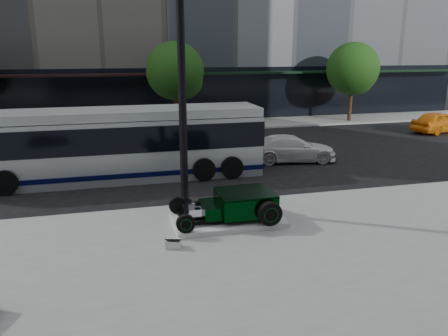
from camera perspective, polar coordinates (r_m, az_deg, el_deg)
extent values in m
plane|color=black|center=(17.30, -3.18, -2.62)|extent=(120.00, 120.00, 0.00)
cube|color=gray|center=(30.77, -8.32, 5.31)|extent=(70.00, 4.00, 0.12)
cube|color=black|center=(33.24, -26.47, 8.00)|extent=(22.00, 0.50, 4.00)
cube|color=black|center=(36.31, 12.28, 9.72)|extent=(24.00, 0.50, 4.00)
cube|color=black|center=(32.53, -27.01, 10.65)|extent=(22.00, 1.60, 0.15)
cube|color=black|center=(35.67, 12.86, 12.17)|extent=(24.00, 1.60, 0.15)
cylinder|color=black|center=(29.70, -6.28, 7.68)|extent=(0.28, 0.28, 2.60)
sphere|color=#173A10|center=(29.48, -6.42, 12.50)|extent=(3.80, 3.80, 3.80)
sphere|color=#173A10|center=(29.90, -5.31, 11.41)|extent=(2.60, 2.60, 2.60)
cylinder|color=black|center=(34.05, 16.15, 8.14)|extent=(0.28, 0.28, 2.60)
sphere|color=#173A10|center=(33.85, 16.47, 12.33)|extent=(3.80, 3.80, 3.80)
sphere|color=#173A10|center=(34.45, 17.01, 11.33)|extent=(2.60, 2.60, 2.60)
cube|color=silver|center=(13.61, 0.52, -6.80)|extent=(3.40, 1.80, 0.15)
cube|color=black|center=(13.14, 1.03, -6.81)|extent=(3.00, 0.08, 0.10)
cube|color=black|center=(13.95, 0.04, -5.46)|extent=(3.00, 0.08, 0.10)
cube|color=black|center=(13.56, 2.78, -4.52)|extent=(1.70, 1.45, 0.62)
cube|color=black|center=(13.45, 2.79, -3.20)|extent=(1.70, 1.45, 0.06)
cube|color=black|center=(13.34, -1.77, -5.41)|extent=(0.55, 1.05, 0.38)
cube|color=silver|center=(13.25, -4.10, -5.81)|extent=(0.55, 0.55, 0.34)
cylinder|color=black|center=(13.19, -3.48, -4.66)|extent=(0.18, 0.18, 0.10)
cylinder|color=black|center=(13.25, -5.59, -6.42)|extent=(0.06, 1.55, 0.06)
cylinder|color=black|center=(12.99, 6.00, -5.92)|extent=(0.72, 0.24, 0.72)
cylinder|color=black|center=(12.88, 6.19, -6.12)|extent=(0.37, 0.02, 0.37)
torus|color=#0A3815|center=(12.87, 6.21, -6.14)|extent=(0.44, 0.02, 0.44)
cylinder|color=black|center=(14.50, 3.68, -3.58)|extent=(0.72, 0.24, 0.72)
cylinder|color=black|center=(14.61, 3.52, -3.43)|extent=(0.37, 0.02, 0.37)
torus|color=#0A3815|center=(14.62, 3.51, -3.41)|extent=(0.44, 0.02, 0.44)
cylinder|color=black|center=(12.49, -5.04, -7.24)|extent=(0.54, 0.16, 0.54)
cylinder|color=black|center=(12.41, -4.98, -7.39)|extent=(0.28, 0.02, 0.28)
torus|color=#0A3815|center=(12.40, -4.97, -7.41)|extent=(0.34, 0.02, 0.34)
cylinder|color=black|center=(13.93, -6.11, -4.84)|extent=(0.54, 0.16, 0.54)
cylinder|color=black|center=(14.01, -6.16, -4.72)|extent=(0.28, 0.02, 0.28)
torus|color=#0A3815|center=(14.02, -6.17, -4.70)|extent=(0.34, 0.02, 0.34)
cube|color=silver|center=(12.03, -6.62, -9.81)|extent=(0.47, 0.40, 0.22)
cube|color=black|center=(11.98, -6.63, -9.27)|extent=(0.47, 0.39, 0.15)
cylinder|color=black|center=(14.11, -5.52, 11.48)|extent=(0.26, 0.26, 8.54)
cylinder|color=black|center=(14.97, -5.12, -4.63)|extent=(0.47, 0.47, 0.21)
cube|color=silver|center=(18.85, -13.67, 2.49)|extent=(12.00, 2.55, 2.55)
cube|color=#060A38|center=(19.05, -13.51, -0.02)|extent=(12.05, 2.60, 0.20)
cube|color=black|center=(18.74, -13.78, 4.20)|extent=(12.05, 2.60, 1.05)
cube|color=silver|center=(18.59, -13.95, 6.92)|extent=(12.00, 2.40, 0.35)
cube|color=black|center=(19.78, 4.05, 4.29)|extent=(0.06, 2.30, 1.70)
cylinder|color=black|center=(18.24, -26.71, -1.75)|extent=(0.96, 0.28, 0.96)
cylinder|color=black|center=(20.70, -25.28, 0.30)|extent=(0.96, 0.28, 0.96)
cylinder|color=black|center=(18.13, -2.63, -0.18)|extent=(0.96, 0.28, 0.96)
cylinder|color=black|center=(20.60, -4.12, 1.69)|extent=(0.96, 0.28, 0.96)
cylinder|color=black|center=(18.40, 1.02, 0.06)|extent=(0.96, 0.28, 0.96)
cylinder|color=black|center=(20.84, -0.87, 1.88)|extent=(0.96, 0.28, 0.96)
imported|color=white|center=(21.50, 8.75, 2.54)|extent=(4.57, 2.39, 1.26)
imported|color=orange|center=(31.99, 26.19, 5.42)|extent=(4.33, 2.68, 1.38)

